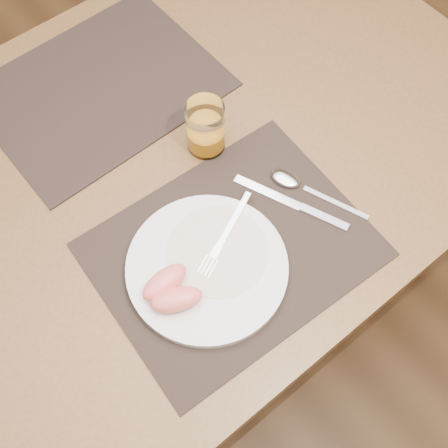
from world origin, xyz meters
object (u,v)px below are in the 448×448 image
spoon (293,182)px  juice_glass (206,129)px  table (165,186)px  placemat_far (100,88)px  knife (300,207)px  plate (207,267)px  fork (222,240)px  placemat_near (232,249)px

spoon → juice_glass: bearing=113.0°
table → spoon: spoon is taller
placemat_far → knife: (0.13, -0.45, 0.00)m
table → placemat_far: (0.01, 0.22, 0.09)m
plate → spoon: bearing=9.1°
placemat_far → fork: 0.42m
table → knife: knife is taller
placemat_near → placemat_far: (0.02, 0.44, 0.00)m
table → placemat_near: bearing=-92.2°
table → spoon: size_ratio=7.55×
placemat_near → table: bearing=87.8°
plate → knife: bearing=-2.9°
table → fork: size_ratio=8.45×
table → placemat_far: bearing=87.6°
table → juice_glass: juice_glass is taller
knife → juice_glass: size_ratio=1.95×
fork → juice_glass: bearing=59.6°
placemat_far → fork: size_ratio=2.72×
table → plate: (-0.06, -0.22, 0.10)m
fork → spoon: size_ratio=0.89×
placemat_far → spoon: 0.43m
plate → knife: plate is taller
knife → table: bearing=120.3°
placemat_near → placemat_far: bearing=87.7°
placemat_near → juice_glass: juice_glass is taller
knife → spoon: bearing=63.2°
placemat_far → juice_glass: (0.08, -0.24, 0.05)m
placemat_near → spoon: 0.17m
placemat_near → knife: size_ratio=2.16×
knife → fork: bearing=169.0°
placemat_near → placemat_far: same height
table → placemat_near: 0.24m
placemat_near → knife: bearing=-5.1°
placemat_far → plate: 0.45m
plate → fork: (0.05, 0.02, 0.01)m
placemat_near → juice_glass: bearing=63.6°
placemat_near → plate: bearing=-177.1°
fork → plate: bearing=-157.9°
fork → juice_glass: size_ratio=1.55×
placemat_near → juice_glass: size_ratio=4.21×
knife → spoon: (0.02, 0.05, 0.00)m
fork → spoon: bearing=5.3°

